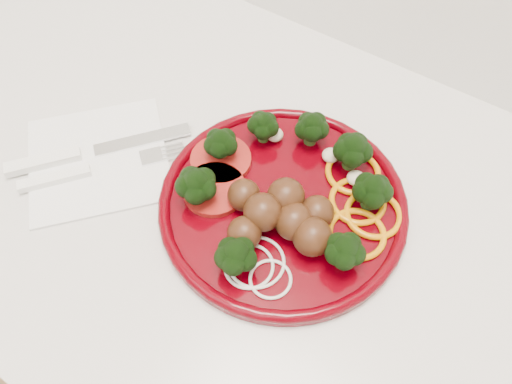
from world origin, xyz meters
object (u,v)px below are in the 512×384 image
Objects in this scene: plate at (284,199)px; napkin at (98,159)px; knife at (75,154)px; fork at (75,174)px.

napkin is at bearing -163.15° from plate.
plate is 1.51× the size of knife.
plate is 0.25m from fork.
fork is (-0.23, -0.10, -0.01)m from plate.
napkin is 0.88× the size of knife.
napkin is at bearing -22.66° from knife.
fork is at bearing -97.00° from knife.
knife is at bearing 83.00° from fork.
fork is at bearing -155.86° from plate.
knife is 1.12× the size of fork.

